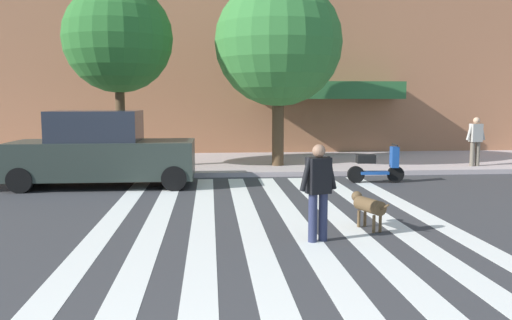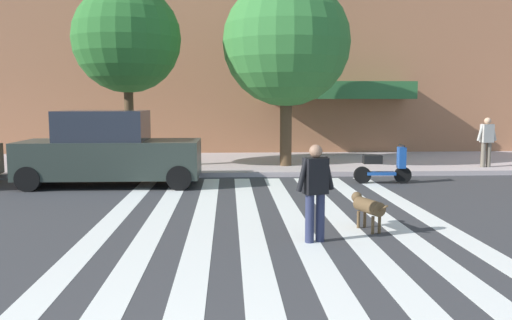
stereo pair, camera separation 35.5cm
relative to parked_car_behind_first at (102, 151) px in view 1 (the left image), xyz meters
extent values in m
plane|color=#353538|center=(2.71, -5.37, -0.97)|extent=(160.00, 160.00, 0.00)
cube|color=#B1A1A0|center=(2.71, 4.32, -0.89)|extent=(80.00, 6.00, 0.15)
cube|color=silver|center=(0.99, -5.37, -0.96)|extent=(0.45, 12.78, 0.01)
cube|color=silver|center=(1.89, -5.37, -0.96)|extent=(0.45, 12.78, 0.01)
cube|color=silver|center=(2.79, -5.37, -0.96)|extent=(0.45, 12.78, 0.01)
cube|color=silver|center=(3.69, -5.37, -0.96)|extent=(0.45, 12.78, 0.01)
cube|color=silver|center=(4.59, -5.37, -0.96)|extent=(0.45, 12.78, 0.01)
cube|color=silver|center=(5.49, -5.37, -0.96)|extent=(0.45, 12.78, 0.01)
cube|color=silver|center=(6.39, -5.37, -0.96)|extent=(0.45, 12.78, 0.01)
cube|color=silver|center=(7.29, -5.37, -0.96)|extent=(0.45, 12.78, 0.01)
cube|color=#295F31|center=(7.81, 6.72, 1.78)|extent=(5.98, 1.60, 0.70)
cube|color=#2C352F|center=(0.05, 0.00, -0.21)|extent=(4.87, 1.89, 1.00)
cube|color=#232833|center=(-0.15, 0.00, 0.70)|extent=(2.35, 1.65, 0.82)
cylinder|color=black|center=(2.00, 0.83, -0.64)|extent=(0.66, 0.23, 0.66)
cylinder|color=black|center=(1.99, -0.86, -0.64)|extent=(0.66, 0.23, 0.66)
cylinder|color=black|center=(-1.89, 0.86, -0.64)|extent=(0.66, 0.23, 0.66)
cylinder|color=black|center=(-1.91, -0.83, -0.64)|extent=(0.66, 0.23, 0.66)
cylinder|color=black|center=(8.24, -0.07, -0.73)|extent=(0.48, 0.12, 0.48)
cylinder|color=black|center=(7.09, -0.01, -0.73)|extent=(0.49, 0.16, 0.48)
cube|color=#1A4592|center=(7.61, -0.04, -0.68)|extent=(0.82, 0.36, 0.08)
cube|color=black|center=(7.36, -0.03, -0.28)|extent=(0.53, 0.33, 0.24)
cube|color=#1A4592|center=(8.19, -0.07, -0.23)|extent=(0.21, 0.29, 0.60)
cylinder|color=black|center=(8.19, -0.07, 0.12)|extent=(0.06, 0.50, 0.04)
cylinder|color=#4C3823|center=(0.06, 2.73, 0.79)|extent=(0.30, 0.30, 3.21)
sphere|color=#286628|center=(0.06, 2.73, 3.35)|extent=(3.46, 3.46, 3.46)
cylinder|color=#4C3823|center=(5.22, 2.98, 0.66)|extent=(0.40, 0.40, 2.94)
sphere|color=#337533|center=(5.22, 2.98, 3.29)|extent=(4.22, 4.22, 4.22)
cylinder|color=#282D4C|center=(4.63, -6.02, -0.56)|extent=(0.19, 0.19, 0.82)
cylinder|color=#282D4C|center=(4.82, -5.95, -0.56)|extent=(0.19, 0.19, 0.82)
cube|color=black|center=(4.72, -5.99, 0.15)|extent=(0.44, 0.35, 0.60)
cylinder|color=black|center=(4.50, -6.07, 0.18)|extent=(0.24, 0.16, 0.57)
cylinder|color=black|center=(4.95, -5.91, 0.18)|extent=(0.24, 0.16, 0.57)
sphere|color=#936B51|center=(4.72, -5.99, 0.56)|extent=(0.28, 0.28, 0.22)
cylinder|color=brown|center=(5.83, -5.30, -0.52)|extent=(0.46, 0.70, 0.26)
sphere|color=brown|center=(5.69, -4.91, -0.42)|extent=(0.25, 0.25, 0.20)
cylinder|color=brown|center=(5.97, -5.70, -0.47)|extent=(0.11, 0.23, 0.16)
cylinder|color=brown|center=(5.69, -5.10, -0.81)|extent=(0.07, 0.07, 0.32)
cylinder|color=brown|center=(5.82, -5.06, -0.81)|extent=(0.07, 0.07, 0.32)
cylinder|color=brown|center=(5.84, -5.53, -0.81)|extent=(0.07, 0.07, 0.32)
cylinder|color=brown|center=(5.97, -5.49, -0.81)|extent=(0.07, 0.07, 0.32)
cylinder|color=#6B6051|center=(11.89, 2.20, -0.41)|extent=(0.17, 0.17, 0.82)
cylinder|color=#6B6051|center=(11.69, 2.17, -0.41)|extent=(0.17, 0.17, 0.82)
cube|color=#B2ADA3|center=(11.79, 2.18, 0.30)|extent=(0.41, 0.28, 0.60)
cylinder|color=#B2ADA3|center=(12.03, 2.21, 0.33)|extent=(0.23, 0.12, 0.57)
cylinder|color=#B2ADA3|center=(11.55, 2.16, 0.33)|extent=(0.23, 0.12, 0.57)
sphere|color=tan|center=(11.79, 2.18, 0.71)|extent=(0.24, 0.24, 0.22)
camera|label=1|loc=(2.93, -14.35, 1.41)|focal=36.31mm
camera|label=2|loc=(3.29, -14.37, 1.41)|focal=36.31mm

